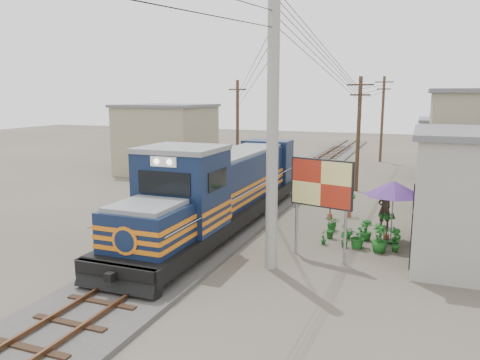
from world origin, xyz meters
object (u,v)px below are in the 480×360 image
at_px(market_umbrella, 394,188).
at_px(locomotive, 221,191).
at_px(billboard, 321,186).
at_px(vendor, 384,208).

bearing_deg(market_umbrella, locomotive, -175.49).
height_order(billboard, market_umbrella, billboard).
xyz_separation_m(locomotive, market_umbrella, (7.19, 0.57, 0.54)).
bearing_deg(vendor, billboard, 29.90).
bearing_deg(billboard, vendor, 84.64).
height_order(locomotive, vendor, locomotive).
height_order(locomotive, market_umbrella, locomotive).
relative_size(market_umbrella, vendor, 1.41).
xyz_separation_m(locomotive, vendor, (6.75, 2.74, -0.80)).
bearing_deg(locomotive, market_umbrella, 4.51).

